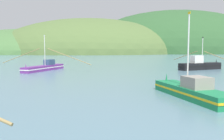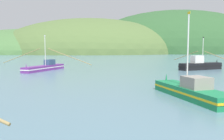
{
  "view_description": "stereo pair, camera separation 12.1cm",
  "coord_description": "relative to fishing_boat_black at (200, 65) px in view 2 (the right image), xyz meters",
  "views": [
    {
      "loc": [
        -6.23,
        -4.33,
        4.12
      ],
      "look_at": [
        -0.71,
        25.49,
        1.4
      ],
      "focal_mm": 38.03,
      "sensor_mm": 36.0,
      "label": 1
    },
    {
      "loc": [
        -6.11,
        -4.35,
        4.12
      ],
      "look_at": [
        -0.71,
        25.49,
        1.4
      ],
      "focal_mm": 38.03,
      "sensor_mm": 36.0,
      "label": 2
    }
  ],
  "objects": [
    {
      "name": "hill_far_left",
      "position": [
        -4.85,
        171.56,
        -0.9
      ],
      "size": [
        166.12,
        132.9,
        60.73
      ],
      "primitive_type": "ellipsoid",
      "color": "#516B38",
      "rests_on": "ground"
    },
    {
      "name": "hill_far_center",
      "position": [
        85.67,
        190.13,
        -0.9
      ],
      "size": [
        196.68,
        157.34,
        85.23
      ],
      "primitive_type": "ellipsoid",
      "color": "#2D562D",
      "rests_on": "ground"
    },
    {
      "name": "fishing_boat_purple",
      "position": [
        -29.94,
        3.78,
        -0.26
      ],
      "size": [
        17.08,
        10.99,
        6.69
      ],
      "rotation": [
        0.0,
        0.0,
        4.21
      ],
      "color": "#6B2D84",
      "rests_on": "ground"
    },
    {
      "name": "fishing_boat_green",
      "position": [
        -15.4,
        -24.61,
        -0.28
      ],
      "size": [
        2.93,
        9.37,
        7.23
      ],
      "rotation": [
        0.0,
        0.0,
        1.66
      ],
      "color": "#197A47",
      "rests_on": "ground"
    },
    {
      "name": "hill_far_right",
      "position": [
        -50.46,
        192.24,
        -0.9
      ],
      "size": [
        183.75,
        147.0,
        44.51
      ],
      "primitive_type": "ellipsoid",
      "color": "#47703D",
      "rests_on": "ground"
    },
    {
      "name": "fishing_boat_black",
      "position": [
        0.0,
        0.0,
        0.0
      ],
      "size": [
        9.84,
        15.22,
        6.45
      ],
      "rotation": [
        0.0,
        0.0,
        0.26
      ],
      "color": "black",
      "rests_on": "ground"
    }
  ]
}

